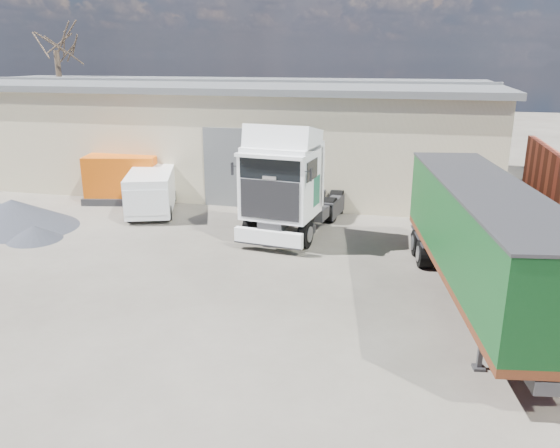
% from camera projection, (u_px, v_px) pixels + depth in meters
% --- Properties ---
extents(ground, '(120.00, 120.00, 0.00)m').
position_uv_depth(ground, '(212.00, 304.00, 15.32)').
color(ground, '#292721').
rests_on(ground, ground).
extents(warehouse, '(30.60, 12.60, 5.42)m').
position_uv_depth(warehouse, '(209.00, 130.00, 30.73)').
color(warehouse, '#BDB392').
rests_on(warehouse, ground).
extents(bare_tree, '(4.00, 4.00, 9.60)m').
position_uv_depth(bare_tree, '(54.00, 35.00, 35.57)').
color(bare_tree, '#382B21').
rests_on(bare_tree, ground).
extents(tractor_unit, '(3.27, 6.85, 4.41)m').
position_uv_depth(tractor_unit, '(289.00, 188.00, 20.66)').
color(tractor_unit, black).
rests_on(tractor_unit, ground).
extents(box_trailer, '(3.84, 10.51, 3.42)m').
position_uv_depth(box_trailer, '(482.00, 234.00, 14.64)').
color(box_trailer, '#2D2D30').
rests_on(box_trailer, ground).
extents(panel_van, '(3.24, 4.84, 1.84)m').
position_uv_depth(panel_van, '(151.00, 191.00, 23.99)').
color(panel_van, black).
rests_on(panel_van, ground).
extents(orange_skip, '(3.93, 2.91, 2.21)m').
position_uv_depth(orange_skip, '(125.00, 181.00, 25.93)').
color(orange_skip, '#2D2D30').
rests_on(orange_skip, ground).
extents(gravel_heap, '(6.31, 5.89, 1.13)m').
position_uv_depth(gravel_heap, '(12.00, 213.00, 22.17)').
color(gravel_heap, black).
rests_on(gravel_heap, ground).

